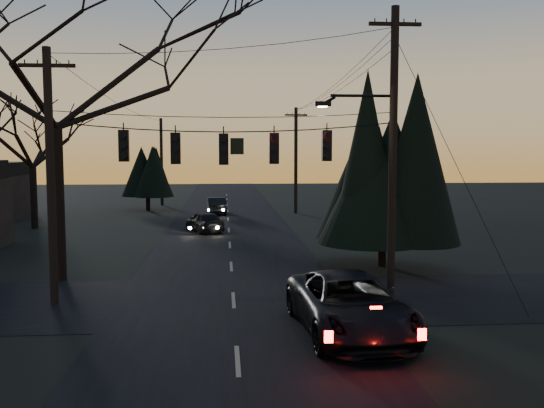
{
  "coord_description": "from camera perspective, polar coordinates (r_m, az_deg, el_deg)",
  "views": [
    {
      "loc": [
        -0.31,
        -10.47,
        5.21
      ],
      "look_at": [
        1.3,
        9.58,
        3.37
      ],
      "focal_mm": 40.0,
      "sensor_mm": 36.0,
      "label": 1
    }
  ],
  "objects": [
    {
      "name": "utility_pole_right",
      "position": [
        21.91,
        11.06,
        -8.63
      ],
      "size": [
        5.0,
        0.3,
        10.0
      ],
      "primitive_type": null,
      "color": "black",
      "rests_on": "ground"
    },
    {
      "name": "sedan_oncoming_a",
      "position": [
        38.13,
        -6.37,
        -1.67
      ],
      "size": [
        2.8,
        4.13,
        1.3
      ],
      "primitive_type": "imported",
      "rotation": [
        0.0,
        0.0,
        3.5
      ],
      "color": "black",
      "rests_on": "ground"
    },
    {
      "name": "utility_pole_far_r",
      "position": [
        49.09,
        2.24,
        -0.87
      ],
      "size": [
        1.8,
        0.3,
        8.5
      ],
      "primitive_type": null,
      "color": "black",
      "rests_on": "ground"
    },
    {
      "name": "utility_pole_left",
      "position": [
        21.87,
        -19.76,
        -8.86
      ],
      "size": [
        1.8,
        0.3,
        8.5
      ],
      "primitive_type": null,
      "color": "black",
      "rests_on": "ground"
    },
    {
      "name": "cross_road",
      "position": [
        21.12,
        -3.65,
        -9.04
      ],
      "size": [
        60.0,
        7.0,
        0.02
      ],
      "primitive_type": "cube",
      "color": "black",
      "rests_on": "ground"
    },
    {
      "name": "evergreen_dist",
      "position": [
        52.02,
        -11.65,
        3.64
      ],
      "size": [
        3.68,
        3.68,
        6.55
      ],
      "color": "black",
      "rests_on": "ground"
    },
    {
      "name": "suv_near",
      "position": [
        17.33,
        7.36,
        -9.45
      ],
      "size": [
        3.17,
        6.15,
        1.66
      ],
      "primitive_type": "imported",
      "rotation": [
        0.0,
        0.0,
        0.07
      ],
      "color": "black",
      "rests_on": "ground"
    },
    {
      "name": "bare_tree_dist",
      "position": [
        42.38,
        -21.67,
        5.38
      ],
      "size": [
        7.38,
        7.38,
        8.01
      ],
      "color": "black",
      "rests_on": "ground"
    },
    {
      "name": "main_road",
      "position": [
        30.91,
        -3.95,
        -4.47
      ],
      "size": [
        8.0,
        120.0,
        0.02
      ],
      "primitive_type": "cube",
      "color": "black",
      "rests_on": "ground"
    },
    {
      "name": "bare_tree_left",
      "position": [
        25.32,
        -19.8,
        12.22
      ],
      "size": [
        11.05,
        11.05,
        12.04
      ],
      "color": "black",
      "rests_on": "ground"
    },
    {
      "name": "span_signal_assembly",
      "position": [
        20.47,
        -4.41,
        5.35
      ],
      "size": [
        11.5,
        0.44,
        1.57
      ],
      "color": "black",
      "rests_on": "ground"
    },
    {
      "name": "utility_pole_far_l",
      "position": [
        56.99,
        -10.29,
        -0.11
      ],
      "size": [
        0.3,
        0.3,
        8.0
      ],
      "primitive_type": null,
      "color": "black",
      "rests_on": "ground"
    },
    {
      "name": "evergreen_right",
      "position": [
        27.11,
        10.46,
        4.18
      ],
      "size": [
        4.87,
        4.87,
        8.32
      ],
      "color": "black",
      "rests_on": "ground"
    },
    {
      "name": "sedan_oncoming_b",
      "position": [
        48.56,
        -5.27,
        -0.16
      ],
      "size": [
        1.74,
        4.17,
        1.34
      ],
      "primitive_type": "imported",
      "rotation": [
        0.0,
        0.0,
        3.22
      ],
      "color": "black",
      "rests_on": "ground"
    }
  ]
}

